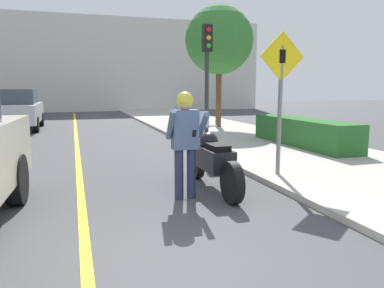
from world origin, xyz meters
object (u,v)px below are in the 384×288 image
at_px(person_biker, 185,134).
at_px(parked_car_white, 16,104).
at_px(motorcycle, 212,160).
at_px(traffic_light, 207,61).
at_px(crossing_sign, 281,90).
at_px(parked_car_silver, 16,109).
at_px(street_tree, 219,40).

relative_size(person_biker, parked_car_white, 0.40).
xyz_separation_m(motorcycle, traffic_light, (1.51, 4.46, 1.98)).
height_order(person_biker, crossing_sign, crossing_sign).
relative_size(traffic_light, parked_car_white, 0.81).
height_order(motorcycle, traffic_light, traffic_light).
distance_m(crossing_sign, parked_car_silver, 12.42).
relative_size(crossing_sign, parked_car_white, 0.63).
bearing_deg(parked_car_white, parked_car_silver, -82.31).
bearing_deg(crossing_sign, parked_car_white, 111.75).
relative_size(crossing_sign, street_tree, 0.53).
height_order(crossing_sign, parked_car_white, crossing_sign).
height_order(motorcycle, crossing_sign, crossing_sign).
relative_size(street_tree, parked_car_white, 1.19).
distance_m(person_biker, traffic_light, 5.48).
bearing_deg(person_biker, street_tree, 65.51).
height_order(street_tree, parked_car_white, street_tree).
bearing_deg(person_biker, motorcycle, 33.58).
relative_size(person_biker, traffic_light, 0.49).
distance_m(motorcycle, parked_car_silver, 12.03).
relative_size(traffic_light, parked_car_silver, 0.81).
xyz_separation_m(person_biker, parked_car_silver, (-3.89, 11.56, -0.17)).
xyz_separation_m(motorcycle, street_tree, (3.64, 8.89, 3.16)).
bearing_deg(crossing_sign, traffic_light, 89.32).
height_order(traffic_light, parked_car_white, traffic_light).
bearing_deg(parked_car_white, crossing_sign, -68.25).
height_order(crossing_sign, traffic_light, traffic_light).
distance_m(street_tree, parked_car_white, 12.56).
bearing_deg(parked_car_silver, crossing_sign, -61.33).
xyz_separation_m(person_biker, street_tree, (4.23, 9.28, 2.65)).
distance_m(traffic_light, parked_car_silver, 9.14).
distance_m(crossing_sign, parked_car_white, 18.28).
height_order(person_biker, parked_car_silver, parked_car_silver).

